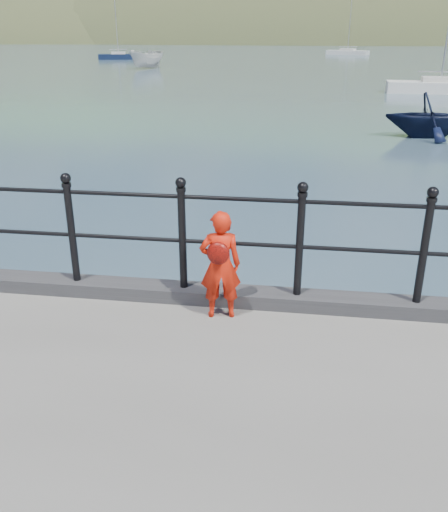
% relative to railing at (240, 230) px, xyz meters
% --- Properties ---
extents(ground, '(600.00, 600.00, 0.00)m').
position_rel_railing_xyz_m(ground, '(-0.00, 0.15, -1.82)').
color(ground, '#2D4251').
rests_on(ground, ground).
extents(kerb, '(60.00, 0.30, 0.15)m').
position_rel_railing_xyz_m(kerb, '(-0.00, -0.00, -0.75)').
color(kerb, '#28282B').
rests_on(kerb, quay).
extents(railing, '(18.11, 0.11, 1.20)m').
position_rel_railing_xyz_m(railing, '(0.00, 0.00, 0.00)').
color(railing, black).
rests_on(railing, kerb).
extents(far_shore, '(830.00, 200.00, 156.00)m').
position_rel_railing_xyz_m(far_shore, '(38.34, 239.56, -24.39)').
color(far_shore, '#333A21').
rests_on(far_shore, ground).
extents(child, '(0.45, 0.36, 1.11)m').
position_rel_railing_xyz_m(child, '(-0.16, -0.31, -0.26)').
color(child, red).
rests_on(child, quay).
extents(launch_white, '(3.67, 5.21, 1.89)m').
position_rel_railing_xyz_m(launch_white, '(-16.01, 52.79, -0.88)').
color(launch_white, silver).
rests_on(launch_white, ground).
extents(launch_navy, '(3.23, 2.84, 1.62)m').
position_rel_railing_xyz_m(launch_navy, '(5.08, 16.13, -1.01)').
color(launch_navy, black).
rests_on(launch_navy, ground).
extents(sailboat_deep, '(7.00, 4.35, 9.87)m').
position_rel_railing_xyz_m(sailboat_deep, '(6.91, 91.13, -1.48)').
color(sailboat_deep, silver).
rests_on(sailboat_deep, ground).
extents(sailboat_left, '(5.68, 3.34, 7.81)m').
position_rel_railing_xyz_m(sailboat_left, '(-25.32, 71.37, -1.48)').
color(sailboat_left, black).
rests_on(sailboat_left, ground).
extents(sailboat_near, '(6.59, 2.15, 8.91)m').
position_rel_railing_xyz_m(sailboat_near, '(8.94, 32.22, -1.48)').
color(sailboat_near, silver).
rests_on(sailboat_near, ground).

